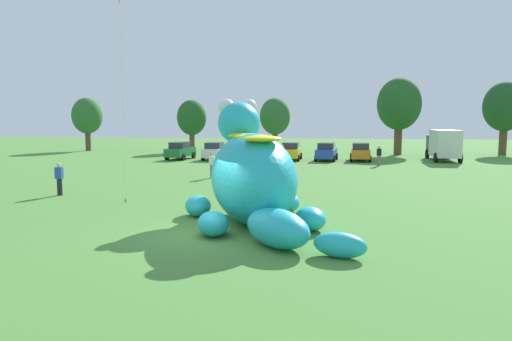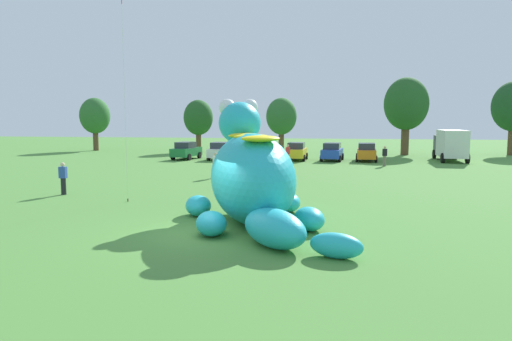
% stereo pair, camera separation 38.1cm
% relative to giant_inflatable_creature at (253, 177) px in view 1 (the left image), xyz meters
% --- Properties ---
extents(ground_plane, '(160.00, 160.00, 0.00)m').
position_rel_giant_inflatable_creature_xyz_m(ground_plane, '(-1.42, -1.92, -1.77)').
color(ground_plane, '#4C8438').
extents(giant_inflatable_creature, '(7.19, 8.43, 4.85)m').
position_rel_giant_inflatable_creature_xyz_m(giant_inflatable_creature, '(0.00, 0.00, 0.00)').
color(giant_inflatable_creature, '#23B2C6').
rests_on(giant_inflatable_creature, ground).
extents(car_green, '(2.30, 4.27, 1.72)m').
position_rel_giant_inflatable_creature_xyz_m(car_green, '(-11.33, 26.74, -0.91)').
color(car_green, '#1E7238').
rests_on(car_green, ground).
extents(car_white, '(1.97, 4.12, 1.72)m').
position_rel_giant_inflatable_creature_xyz_m(car_white, '(-7.85, 26.77, -0.91)').
color(car_white, white).
rests_on(car_white, ground).
extents(car_black, '(2.00, 4.13, 1.72)m').
position_rel_giant_inflatable_creature_xyz_m(car_black, '(-4.40, 26.93, -0.91)').
color(car_black, black).
rests_on(car_black, ground).
extents(car_yellow, '(2.06, 4.16, 1.72)m').
position_rel_giant_inflatable_creature_xyz_m(car_yellow, '(-0.40, 27.36, -0.91)').
color(car_yellow, yellow).
rests_on(car_yellow, ground).
extents(car_blue, '(2.30, 4.27, 1.72)m').
position_rel_giant_inflatable_creature_xyz_m(car_blue, '(3.02, 27.33, -0.91)').
color(car_blue, '#2347B7').
rests_on(car_blue, ground).
extents(car_orange, '(2.12, 4.19, 1.72)m').
position_rel_giant_inflatable_creature_xyz_m(car_orange, '(6.22, 27.42, -0.91)').
color(car_orange, orange).
rests_on(car_orange, ground).
extents(box_truck, '(2.58, 6.49, 2.95)m').
position_rel_giant_inflatable_creature_xyz_m(box_truck, '(14.10, 28.94, -0.17)').
color(box_truck, '#333842').
rests_on(box_truck, ground).
extents(tree_far_left, '(3.74, 3.74, 6.64)m').
position_rel_giant_inflatable_creature_xyz_m(tree_far_left, '(-26.65, 37.11, 2.57)').
color(tree_far_left, brown).
rests_on(tree_far_left, ground).
extents(tree_left, '(3.55, 3.55, 6.29)m').
position_rel_giant_inflatable_creature_xyz_m(tree_left, '(-13.09, 37.02, 2.34)').
color(tree_left, brown).
rests_on(tree_left, ground).
extents(tree_mid_left, '(3.67, 3.67, 6.51)m').
position_rel_giant_inflatable_creature_xyz_m(tree_mid_left, '(-3.07, 38.11, 2.49)').
color(tree_mid_left, brown).
rests_on(tree_mid_left, ground).
extents(tree_centre_left, '(4.81, 4.81, 8.54)m').
position_rel_giant_inflatable_creature_xyz_m(tree_centre_left, '(10.99, 35.97, 3.81)').
color(tree_centre_left, brown).
rests_on(tree_centre_left, ground).
extents(tree_centre, '(4.57, 4.57, 8.12)m').
position_rel_giant_inflatable_creature_xyz_m(tree_centre, '(22.60, 37.57, 3.54)').
color(tree_centre, brown).
rests_on(tree_centre, ground).
extents(spectator_near_inflatable, '(0.38, 0.26, 1.71)m').
position_rel_giant_inflatable_creature_xyz_m(spectator_near_inflatable, '(7.41, 22.86, -0.92)').
color(spectator_near_inflatable, '#726656').
rests_on(spectator_near_inflatable, ground).
extents(spectator_mid_field, '(0.38, 0.26, 1.71)m').
position_rel_giant_inflatable_creature_xyz_m(spectator_mid_field, '(-10.96, 4.85, -0.92)').
color(spectator_mid_field, black).
rests_on(spectator_mid_field, ground).
extents(spectator_by_cars, '(0.38, 0.26, 1.71)m').
position_rel_giant_inflatable_creature_xyz_m(spectator_by_cars, '(-0.90, 23.77, -0.92)').
color(spectator_by_cars, '#726656').
rests_on(spectator_by_cars, ground).
extents(spectator_wandering, '(0.38, 0.26, 1.71)m').
position_rel_giant_inflatable_creature_xyz_m(spectator_wandering, '(-4.77, 12.99, -0.92)').
color(spectator_wandering, '#726656').
rests_on(spectator_wandering, ground).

